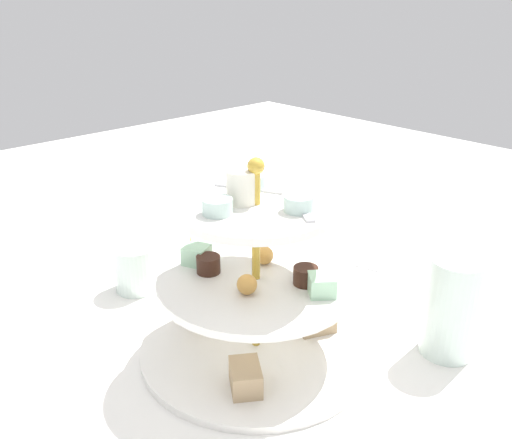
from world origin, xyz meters
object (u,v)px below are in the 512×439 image
Objects in this scene: butter_knife_right at (334,258)px; water_glass_short_left at (135,268)px; tiered_serving_stand at (256,295)px; teacup_with_saucer at (208,251)px; water_glass_tall_right at (452,307)px.

water_glass_short_left is at bearing 49.39° from butter_knife_right.
tiered_serving_stand is 1.76× the size of butter_knife_right.
butter_knife_right is (-0.15, -0.31, -0.03)m from water_glass_short_left.
butter_knife_right is (0.10, -0.28, -0.08)m from tiered_serving_stand.
water_glass_short_left is 0.14m from teacup_with_saucer.
tiered_serving_stand is at bearing 46.16° from water_glass_tall_right.
tiered_serving_stand is at bearing -173.80° from water_glass_short_left.
butter_knife_right is at bearing -70.81° from tiered_serving_stand.
butter_knife_right is at bearing -115.64° from water_glass_short_left.
water_glass_short_left is (0.41, 0.20, -0.03)m from water_glass_tall_right.
tiered_serving_stand reaches higher than water_glass_short_left.
water_glass_tall_right is at bearing -153.78° from water_glass_short_left.
tiered_serving_stand is at bearing 94.21° from butter_knife_right.
tiered_serving_stand is 0.26m from teacup_with_saucer.
water_glass_tall_right reaches higher than butter_knife_right.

